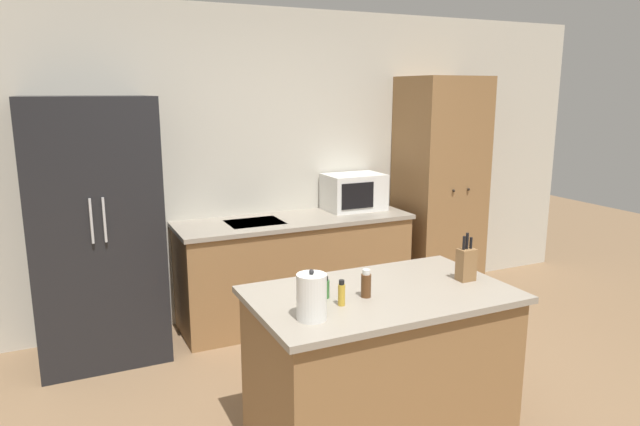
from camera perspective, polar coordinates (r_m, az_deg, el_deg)
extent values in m
cube|color=beige|center=(4.86, -8.27, 4.63)|extent=(7.20, 0.06, 2.60)
cube|color=black|center=(4.37, -21.50, -1.69)|extent=(0.87, 0.68, 1.89)
cylinder|color=silver|center=(3.99, -21.89, -0.76)|extent=(0.02, 0.02, 0.30)
cylinder|color=silver|center=(3.99, -20.75, -0.65)|extent=(0.02, 0.02, 0.30)
cube|color=olive|center=(4.87, -2.51, -5.80)|extent=(1.94, 0.61, 0.85)
cube|color=gray|center=(4.75, -2.56, -0.71)|extent=(1.98, 0.65, 0.03)
cube|color=#9EA0A3|center=(4.63, -6.54, -0.98)|extent=(0.44, 0.34, 0.01)
cube|color=olive|center=(5.44, 11.82, 2.36)|extent=(0.68, 0.61, 2.05)
sphere|color=black|center=(5.13, 13.22, 2.18)|extent=(0.02, 0.02, 0.02)
sphere|color=black|center=(5.23, 14.64, 2.30)|extent=(0.02, 0.02, 0.02)
cube|color=olive|center=(3.26, 5.94, -15.39)|extent=(1.33, 0.78, 0.85)
cube|color=gray|center=(3.08, 6.13, -8.10)|extent=(1.39, 0.84, 0.03)
cube|color=white|center=(5.07, 3.40, 2.13)|extent=(0.51, 0.36, 0.32)
cube|color=black|center=(4.88, 3.79, 1.73)|extent=(0.31, 0.01, 0.22)
cube|color=olive|center=(3.31, 14.40, -5.03)|extent=(0.09, 0.07, 0.18)
cylinder|color=black|center=(3.25, 14.20, -2.92)|extent=(0.02, 0.02, 0.08)
cylinder|color=black|center=(3.27, 14.50, -2.72)|extent=(0.02, 0.02, 0.09)
cylinder|color=black|center=(3.29, 14.86, -2.91)|extent=(0.02, 0.02, 0.06)
cylinder|color=#337033|center=(2.96, 0.39, -7.60)|extent=(0.06, 0.06, 0.09)
cylinder|color=black|center=(2.94, 0.39, -6.57)|extent=(0.04, 0.04, 0.02)
cylinder|color=gold|center=(2.85, 2.17, -8.19)|extent=(0.04, 0.04, 0.11)
cylinder|color=black|center=(2.83, 2.18, -6.94)|extent=(0.03, 0.03, 0.02)
cylinder|color=#563319|center=(2.97, 4.62, -7.25)|extent=(0.05, 0.05, 0.12)
cylinder|color=silver|center=(2.95, 4.65, -5.89)|extent=(0.04, 0.04, 0.03)
cylinder|color=white|center=(2.67, -0.85, -8.38)|extent=(0.14, 0.14, 0.22)
sphere|color=#262628|center=(2.63, -0.85, -5.90)|extent=(0.02, 0.02, 0.02)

